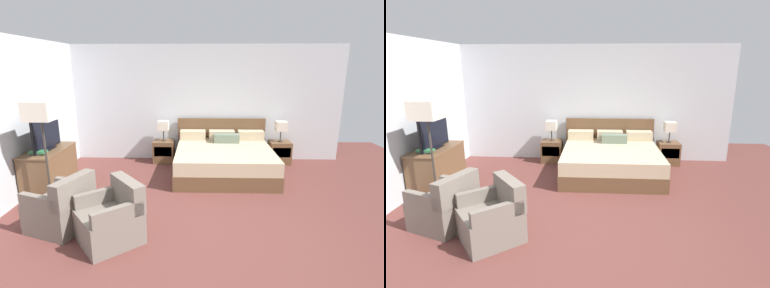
% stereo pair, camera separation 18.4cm
% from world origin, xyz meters
% --- Properties ---
extents(ground_plane, '(10.16, 10.16, 0.00)m').
position_xyz_m(ground_plane, '(0.00, 0.00, 0.00)').
color(ground_plane, brown).
extents(wall_back, '(6.68, 0.06, 2.60)m').
position_xyz_m(wall_back, '(0.00, 3.42, 1.30)').
color(wall_back, silver).
rests_on(wall_back, ground).
extents(wall_left, '(0.06, 5.19, 2.60)m').
position_xyz_m(wall_left, '(-2.77, 1.39, 1.30)').
color(wall_left, silver).
rests_on(wall_left, ground).
extents(bed, '(1.99, 1.95, 0.98)m').
position_xyz_m(bed, '(0.63, 2.43, 0.30)').
color(bed, brown).
rests_on(bed, ground).
extents(nightstand_left, '(0.46, 0.42, 0.49)m').
position_xyz_m(nightstand_left, '(-0.67, 3.12, 0.25)').
color(nightstand_left, brown).
rests_on(nightstand_left, ground).
extents(nightstand_right, '(0.46, 0.42, 0.49)m').
position_xyz_m(nightstand_right, '(1.94, 3.12, 0.25)').
color(nightstand_right, brown).
rests_on(nightstand_right, ground).
extents(table_lamp_left, '(0.24, 0.24, 0.46)m').
position_xyz_m(table_lamp_left, '(-0.67, 3.12, 0.84)').
color(table_lamp_left, '#332D28').
rests_on(table_lamp_left, nightstand_left).
extents(table_lamp_right, '(0.24, 0.24, 0.46)m').
position_xyz_m(table_lamp_right, '(1.94, 3.12, 0.84)').
color(table_lamp_right, '#332D28').
rests_on(table_lamp_right, nightstand_right).
extents(dresser, '(0.53, 1.12, 0.75)m').
position_xyz_m(dresser, '(-2.45, 1.43, 0.39)').
color(dresser, brown).
rests_on(dresser, ground).
extents(tv, '(0.18, 0.86, 0.58)m').
position_xyz_m(tv, '(-2.45, 1.44, 1.03)').
color(tv, black).
rests_on(tv, dresser).
extents(book_red_cover, '(0.20, 0.17, 0.03)m').
position_xyz_m(book_red_cover, '(-2.45, 1.11, 0.77)').
color(book_red_cover, '#383333').
rests_on(book_red_cover, dresser).
extents(book_blue_cover, '(0.26, 0.16, 0.04)m').
position_xyz_m(book_blue_cover, '(-2.44, 1.11, 0.80)').
color(book_blue_cover, '#2D7042').
rests_on(book_blue_cover, book_red_cover).
extents(armchair_by_window, '(0.88, 0.87, 0.76)m').
position_xyz_m(armchair_by_window, '(-1.68, 0.18, 0.28)').
color(armchair_by_window, '#70665B').
rests_on(armchair_by_window, ground).
extents(armchair_companion, '(0.96, 0.96, 0.76)m').
position_xyz_m(armchair_companion, '(-0.94, -0.08, 0.28)').
color(armchair_companion, '#70665B').
rests_on(armchair_companion, ground).
extents(floor_lamp, '(0.38, 0.38, 1.66)m').
position_xyz_m(floor_lamp, '(-2.10, 0.70, 1.43)').
color(floor_lamp, '#332D28').
rests_on(floor_lamp, ground).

